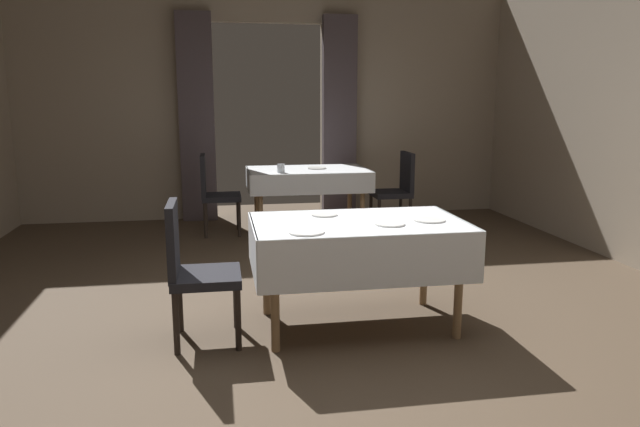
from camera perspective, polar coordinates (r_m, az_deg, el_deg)
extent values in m
plane|color=#4C3D2D|center=(4.05, 0.52, -11.81)|extent=(10.08, 10.08, 0.00)
cube|color=gray|center=(7.97, -19.33, 10.00)|extent=(2.50, 0.12, 3.00)
cube|color=gray|center=(8.29, 8.79, 10.51)|extent=(2.50, 0.12, 3.00)
cube|color=gray|center=(7.98, -5.16, 19.58)|extent=(1.40, 0.12, 0.50)
cube|color=#4C4247|center=(7.73, -11.77, 8.91)|extent=(0.44, 0.14, 2.61)
cube|color=#4C4247|center=(7.89, 1.87, 9.17)|extent=(0.44, 0.14, 2.61)
cylinder|color=olive|center=(3.73, -4.36, -8.05)|extent=(0.06, 0.06, 0.71)
cylinder|color=olive|center=(4.02, 13.21, -6.90)|extent=(0.06, 0.06, 0.71)
cylinder|color=olive|center=(4.36, -5.19, -5.20)|extent=(0.06, 0.06, 0.71)
cylinder|color=olive|center=(4.61, 10.01, -4.42)|extent=(0.06, 0.06, 0.71)
cube|color=olive|center=(4.04, 3.68, -1.07)|extent=(1.37, 0.82, 0.03)
cube|color=white|center=(4.03, 3.68, -0.80)|extent=(1.43, 0.88, 0.01)
cube|color=white|center=(3.66, 5.25, -4.73)|extent=(1.43, 0.02, 0.34)
cube|color=white|center=(4.49, 2.35, -1.69)|extent=(1.43, 0.02, 0.34)
cube|color=white|center=(3.97, -6.45, -3.47)|extent=(0.02, 0.88, 0.34)
cube|color=white|center=(4.29, 12.98, -2.58)|extent=(0.02, 0.88, 0.34)
cylinder|color=olive|center=(6.60, -5.75, 0.43)|extent=(0.06, 0.06, 0.71)
cylinder|color=olive|center=(6.77, 4.10, 0.74)|extent=(0.06, 0.06, 0.71)
cylinder|color=olive|center=(7.25, -6.13, 1.40)|extent=(0.06, 0.06, 0.71)
cylinder|color=olive|center=(7.41, 2.88, 1.66)|extent=(0.06, 0.06, 0.71)
cube|color=olive|center=(6.93, -1.20, 4.10)|extent=(1.32, 0.82, 0.03)
cube|color=white|center=(6.92, -1.20, 4.26)|extent=(1.38, 0.88, 0.01)
cube|color=white|center=(6.51, -0.61, 2.82)|extent=(1.38, 0.02, 0.23)
cube|color=white|center=(7.37, -1.71, 3.81)|extent=(1.38, 0.02, 0.23)
cube|color=white|center=(6.87, -6.91, 3.19)|extent=(0.02, 0.88, 0.23)
cube|color=white|center=(7.07, 4.36, 3.47)|extent=(0.02, 0.88, 0.23)
cylinder|color=black|center=(4.17, -8.08, -8.13)|extent=(0.04, 0.04, 0.42)
cylinder|color=black|center=(3.81, -7.90, -10.00)|extent=(0.04, 0.04, 0.42)
cylinder|color=black|center=(4.18, -13.35, -8.28)|extent=(0.04, 0.04, 0.42)
cylinder|color=black|center=(3.82, -13.69, -10.16)|extent=(0.04, 0.04, 0.42)
cube|color=black|center=(3.92, -10.87, -6.02)|extent=(0.44, 0.44, 0.06)
cube|color=black|center=(3.86, -13.98, -2.49)|extent=(0.05, 0.42, 0.48)
cylinder|color=black|center=(7.19, -7.89, 0.10)|extent=(0.04, 0.04, 0.42)
cylinder|color=black|center=(6.82, -7.78, -0.51)|extent=(0.04, 0.04, 0.42)
cylinder|color=black|center=(7.19, -10.92, 0.00)|extent=(0.04, 0.04, 0.42)
cylinder|color=black|center=(6.82, -10.98, -0.62)|extent=(0.04, 0.04, 0.42)
cube|color=black|center=(6.96, -9.45, 1.57)|extent=(0.44, 0.44, 0.06)
cube|color=black|center=(6.92, -11.18, 3.59)|extent=(0.05, 0.42, 0.48)
cylinder|color=black|center=(6.97, 5.70, -0.21)|extent=(0.04, 0.04, 0.42)
cylinder|color=black|center=(7.33, 4.92, 0.37)|extent=(0.04, 0.04, 0.42)
cylinder|color=black|center=(7.08, 8.67, -0.10)|extent=(0.04, 0.04, 0.42)
cylinder|color=black|center=(7.43, 7.75, 0.46)|extent=(0.04, 0.04, 0.42)
cube|color=black|center=(7.16, 6.80, 1.91)|extent=(0.44, 0.44, 0.06)
cube|color=black|center=(7.18, 8.38, 3.95)|extent=(0.05, 0.42, 0.48)
cylinder|color=white|center=(3.68, -1.34, -1.77)|extent=(0.23, 0.23, 0.01)
cylinder|color=white|center=(4.22, 0.40, -0.10)|extent=(0.19, 0.19, 0.01)
cylinder|color=white|center=(3.94, 6.71, -0.99)|extent=(0.20, 0.20, 0.01)
cylinder|color=white|center=(4.11, 10.44, -0.59)|extent=(0.22, 0.22, 0.01)
cylinder|color=silver|center=(6.60, -3.78, 4.36)|extent=(0.08, 0.08, 0.10)
cylinder|color=white|center=(6.96, -0.31, 4.39)|extent=(0.22, 0.22, 0.01)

